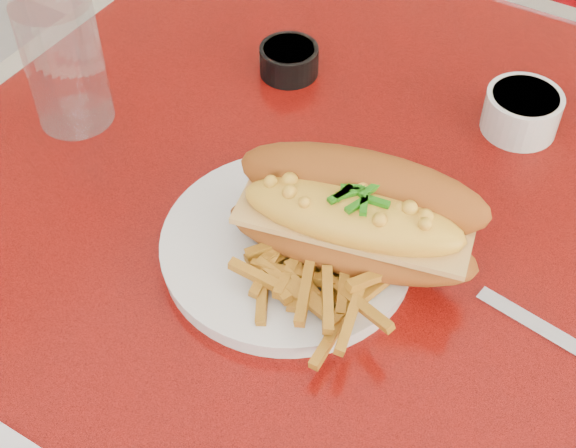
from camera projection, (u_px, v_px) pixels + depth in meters
The scene contains 8 objects.
diner_table at pixel (483, 340), 0.87m from camera, with size 1.23×0.83×0.77m.
dinner_plate at pixel (288, 246), 0.74m from camera, with size 0.25×0.25×0.02m.
mac_hoagie at pixel (356, 214), 0.70m from camera, with size 0.25×0.16×0.10m.
fries_pile at pixel (325, 271), 0.69m from camera, with size 0.12×0.11×0.03m, color #C28321, non-canonical shape.
fork at pixel (359, 233), 0.74m from camera, with size 0.02×0.14×0.00m.
gravy_ramekin at pixel (522, 111), 0.85m from camera, with size 0.10×0.10×0.04m.
sauce_cup_left at pixel (289, 59), 0.92m from camera, with size 0.08×0.08×0.03m.
water_tumbler at pixel (65, 63), 0.82m from camera, with size 0.08×0.08×0.14m, color silver.
Camera 1 is at (0.07, -0.53, 1.34)m, focal length 50.00 mm.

